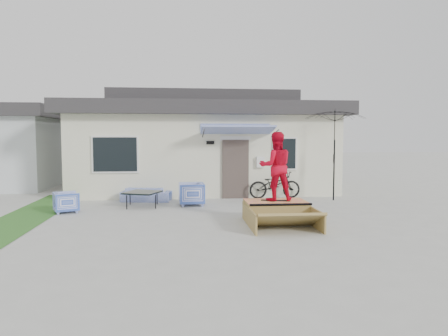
{
  "coord_description": "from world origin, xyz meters",
  "views": [
    {
      "loc": [
        -0.99,
        -10.11,
        2.22
      ],
      "look_at": [
        0.3,
        1.8,
        1.3
      ],
      "focal_mm": 33.08,
      "sensor_mm": 36.0,
      "label": 1
    }
  ],
  "objects": [
    {
      "name": "skateboard",
      "position": [
        1.51,
        0.41,
        0.55
      ],
      "size": [
        0.78,
        0.38,
        0.05
      ],
      "primitive_type": "cube",
      "rotation": [
        0.0,
        0.0,
        -0.27
      ],
      "color": "black",
      "rests_on": "skate_ramp"
    },
    {
      "name": "house",
      "position": [
        0.0,
        7.99,
        1.94
      ],
      "size": [
        10.8,
        8.49,
        4.1
      ],
      "color": "beige",
      "rests_on": "ground"
    },
    {
      "name": "loveseat",
      "position": [
        -2.13,
        4.12,
        0.33
      ],
      "size": [
        1.73,
        0.76,
        0.65
      ],
      "primitive_type": "imported",
      "rotation": [
        0.0,
        0.0,
        2.98
      ],
      "color": "#294CB5",
      "rests_on": "ground"
    },
    {
      "name": "skate_ramp",
      "position": [
        1.51,
        0.35,
        0.26
      ],
      "size": [
        1.6,
        2.12,
        0.53
      ],
      "primitive_type": null,
      "rotation": [
        0.0,
        0.0,
        -0.01
      ],
      "color": "olive",
      "rests_on": "ground"
    },
    {
      "name": "grass_strip",
      "position": [
        -5.2,
        2.0,
        0.0
      ],
      "size": [
        1.4,
        8.0,
        0.01
      ],
      "primitive_type": "cube",
      "color": "#2E6525",
      "rests_on": "ground"
    },
    {
      "name": "armchair_left",
      "position": [
        -4.28,
        2.21,
        0.34
      ],
      "size": [
        0.82,
        0.84,
        0.68
      ],
      "primitive_type": "imported",
      "rotation": [
        0.0,
        0.0,
        1.97
      ],
      "color": "#294CB5",
      "rests_on": "ground"
    },
    {
      "name": "bicycle",
      "position": [
        2.4,
        4.28,
        0.6
      ],
      "size": [
        1.9,
        0.75,
        1.19
      ],
      "primitive_type": "imported",
      "rotation": [
        0.0,
        0.0,
        1.62
      ],
      "color": "black",
      "rests_on": "ground"
    },
    {
      "name": "armchair_right",
      "position": [
        -0.61,
        3.1,
        0.41
      ],
      "size": [
        0.77,
        0.82,
        0.82
      ],
      "primitive_type": "imported",
      "rotation": [
        0.0,
        0.0,
        -1.53
      ],
      "color": "#294CB5",
      "rests_on": "ground"
    },
    {
      "name": "skater",
      "position": [
        1.51,
        0.41,
        1.47
      ],
      "size": [
        0.88,
        0.68,
        1.79
      ],
      "primitive_type": "imported",
      "rotation": [
        0.0,
        0.0,
        3.14
      ],
      "color": "red",
      "rests_on": "skateboard"
    },
    {
      "name": "coffee_table",
      "position": [
        -2.17,
        3.0,
        0.24
      ],
      "size": [
        1.27,
        1.27,
        0.48
      ],
      "primitive_type": "cube",
      "rotation": [
        0.0,
        0.0,
        -0.4
      ],
      "color": "black",
      "rests_on": "ground"
    },
    {
      "name": "ground",
      "position": [
        0.0,
        0.0,
        0.0
      ],
      "size": [
        90.0,
        90.0,
        0.0
      ],
      "primitive_type": "plane",
      "color": "#ACADA5",
      "rests_on": "ground"
    },
    {
      "name": "patio_umbrella",
      "position": [
        4.34,
        3.64,
        1.75
      ],
      "size": [
        2.49,
        2.38,
        2.2
      ],
      "color": "black",
      "rests_on": "ground"
    }
  ]
}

